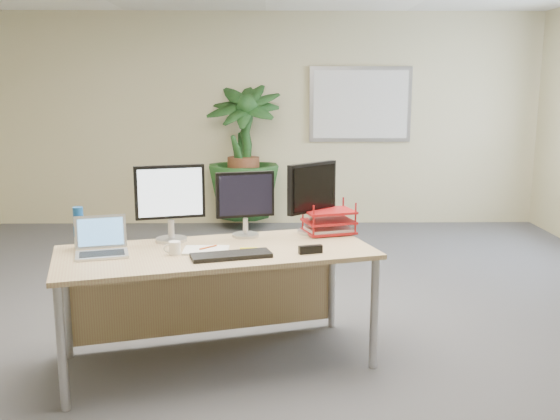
{
  "coord_description": "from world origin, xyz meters",
  "views": [
    {
      "loc": [
        0.06,
        -4.07,
        1.77
      ],
      "look_at": [
        0.12,
        0.35,
        0.89
      ],
      "focal_mm": 40.0,
      "sensor_mm": 36.0,
      "label": 1
    }
  ],
  "objects_px": {
    "monitor_right": "(245,200)",
    "floor_plant": "(244,170)",
    "desk": "(213,270)",
    "laptop": "(101,244)",
    "monitor_left": "(170,198)"
  },
  "relations": [
    {
      "from": "floor_plant",
      "to": "laptop",
      "type": "distance_m",
      "value": 4.09
    },
    {
      "from": "monitor_left",
      "to": "laptop",
      "type": "bearing_deg",
      "value": -140.74
    },
    {
      "from": "floor_plant",
      "to": "desk",
      "type": "bearing_deg",
      "value": -90.49
    },
    {
      "from": "monitor_left",
      "to": "monitor_right",
      "type": "relative_size",
      "value": 1.14
    },
    {
      "from": "floor_plant",
      "to": "monitor_left",
      "type": "height_order",
      "value": "floor_plant"
    },
    {
      "from": "monitor_right",
      "to": "desk",
      "type": "bearing_deg",
      "value": -127.93
    },
    {
      "from": "desk",
      "to": "laptop",
      "type": "height_order",
      "value": "laptop"
    },
    {
      "from": "monitor_right",
      "to": "laptop",
      "type": "relative_size",
      "value": 1.19
    },
    {
      "from": "floor_plant",
      "to": "monitor_right",
      "type": "height_order",
      "value": "floor_plant"
    },
    {
      "from": "floor_plant",
      "to": "laptop",
      "type": "height_order",
      "value": "floor_plant"
    },
    {
      "from": "floor_plant",
      "to": "monitor_left",
      "type": "xyz_separation_m",
      "value": [
        -0.32,
        -3.72,
        0.3
      ]
    },
    {
      "from": "laptop",
      "to": "monitor_left",
      "type": "bearing_deg",
      "value": 39.26
    },
    {
      "from": "laptop",
      "to": "monitor_right",
      "type": "bearing_deg",
      "value": 26.69
    },
    {
      "from": "monitor_right",
      "to": "floor_plant",
      "type": "bearing_deg",
      "value": 92.7
    },
    {
      "from": "monitor_right",
      "to": "laptop",
      "type": "height_order",
      "value": "monitor_right"
    }
  ]
}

